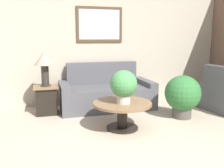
# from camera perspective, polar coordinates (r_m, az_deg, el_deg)

# --- Properties ---
(ground_plane) EXTENTS (20.00, 20.00, 0.00)m
(ground_plane) POSITION_cam_1_polar(r_m,az_deg,el_deg) (3.17, 10.36, -17.51)
(ground_plane) COLOR tan
(wall_back) EXTENTS (7.86, 0.09, 2.60)m
(wall_back) POSITION_cam_1_polar(r_m,az_deg,el_deg) (5.72, -2.94, 8.88)
(wall_back) COLOR #B2A893
(wall_back) RESTS_ON ground_plane
(couch_main) EXTENTS (1.94, 0.97, 0.94)m
(couch_main) POSITION_cam_1_polar(r_m,az_deg,el_deg) (5.33, -1.37, -2.25)
(couch_main) COLOR #4C4C51
(couch_main) RESTS_ON ground_plane
(coffee_table) EXTENTS (0.95, 0.95, 0.45)m
(coffee_table) POSITION_cam_1_polar(r_m,az_deg,el_deg) (4.09, 2.38, -5.86)
(coffee_table) COLOR black
(coffee_table) RESTS_ON ground_plane
(side_table) EXTENTS (0.46, 0.46, 0.56)m
(side_table) POSITION_cam_1_polar(r_m,az_deg,el_deg) (5.06, -14.78, -3.45)
(side_table) COLOR black
(side_table) RESTS_ON ground_plane
(table_lamp) EXTENTS (0.39, 0.39, 0.67)m
(table_lamp) POSITION_cam_1_polar(r_m,az_deg,el_deg) (4.93, -15.19, 4.99)
(table_lamp) COLOR #2D2823
(table_lamp) RESTS_ON side_table
(potted_plant_on_table) EXTENTS (0.43, 0.43, 0.53)m
(potted_plant_on_table) POSITION_cam_1_polar(r_m,az_deg,el_deg) (3.93, 2.68, -0.24)
(potted_plant_on_table) COLOR beige
(potted_plant_on_table) RESTS_ON coffee_table
(potted_plant_floor) EXTENTS (0.66, 0.66, 0.80)m
(potted_plant_floor) POSITION_cam_1_polar(r_m,az_deg,el_deg) (4.80, 15.84, -2.38)
(potted_plant_floor) COLOR #4C4742
(potted_plant_floor) RESTS_ON ground_plane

